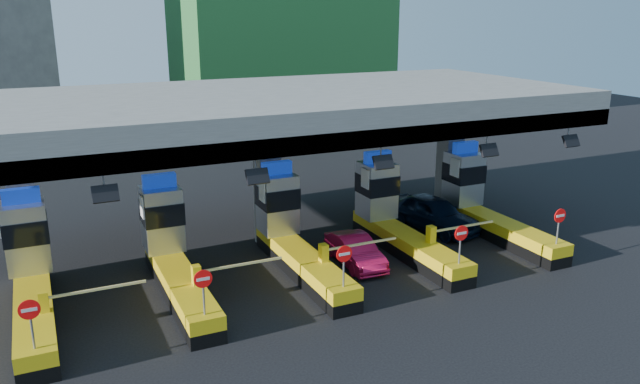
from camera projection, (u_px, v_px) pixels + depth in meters
name	position (u px, v px, depth m)	size (l,w,h in m)	color
ground	(294.00, 266.00, 26.30)	(120.00, 120.00, 0.00)	black
toll_canopy	(267.00, 112.00, 27.10)	(28.00, 12.09, 7.00)	slate
toll_lane_far_left	(30.00, 274.00, 22.11)	(4.43, 8.00, 4.16)	black
toll_lane_left	(172.00, 252.00, 24.13)	(4.43, 8.00, 4.16)	black
toll_lane_center	(291.00, 233.00, 26.16)	(4.43, 8.00, 4.16)	black
toll_lane_right	(393.00, 217.00, 28.18)	(4.43, 8.00, 4.16)	black
toll_lane_far_right	(482.00, 203.00, 30.21)	(4.43, 8.00, 4.16)	black
van	(433.00, 213.00, 30.52)	(2.00, 4.98, 1.70)	black
red_car	(355.00, 251.00, 26.32)	(1.33, 3.83, 1.26)	#BB0E3A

